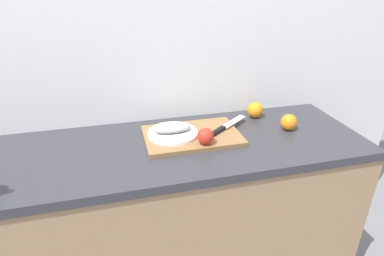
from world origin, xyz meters
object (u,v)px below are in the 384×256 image
(cutting_board, at_px, (192,136))
(chef_knife, at_px, (224,128))
(fish_fillet, at_px, (173,128))
(white_plate, at_px, (173,133))
(orange_0, at_px, (255,110))

(cutting_board, relative_size, chef_knife, 1.80)
(fish_fillet, relative_size, chef_knife, 0.71)
(white_plate, relative_size, orange_0, 2.82)
(cutting_board, xyz_separation_m, orange_0, (0.39, 0.15, 0.03))
(fish_fillet, relative_size, orange_0, 2.11)
(cutting_board, bearing_deg, white_plate, 171.49)
(fish_fillet, distance_m, orange_0, 0.50)
(fish_fillet, bearing_deg, chef_knife, -1.20)
(cutting_board, xyz_separation_m, fish_fillet, (-0.09, 0.01, 0.04))
(cutting_board, distance_m, white_plate, 0.09)
(chef_knife, bearing_deg, fish_fillet, 141.57)
(cutting_board, xyz_separation_m, white_plate, (-0.09, 0.01, 0.02))
(cutting_board, relative_size, fish_fillet, 2.53)
(white_plate, distance_m, fish_fillet, 0.03)
(chef_knife, bearing_deg, white_plate, 141.57)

